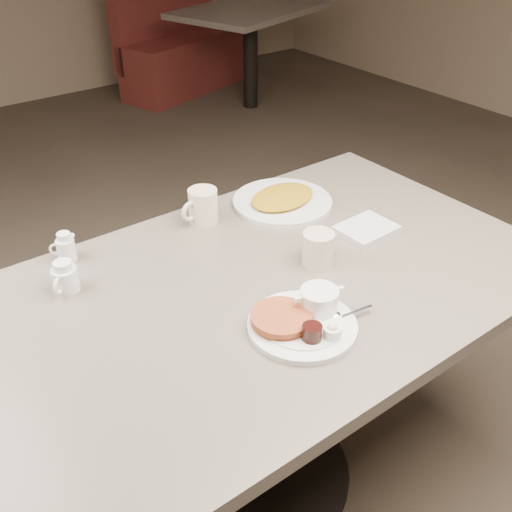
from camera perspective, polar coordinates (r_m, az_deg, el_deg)
room at (r=1.22m, az=0.62°, el=23.04°), size 7.04×8.04×2.84m
diner_table at (r=1.58m, az=0.44°, el=-7.60°), size 1.50×0.90×0.75m
main_plate at (r=1.34m, az=4.52°, el=-5.96°), size 0.32×0.30×0.07m
coffee_mug_near at (r=1.54m, az=6.02°, el=0.81°), size 0.12×0.09×0.09m
napkin at (r=1.71m, az=10.51°, el=2.54°), size 0.16×0.13×0.02m
coffee_mug_far at (r=1.72m, az=-5.16°, el=4.78°), size 0.12×0.09×0.10m
creamer_left at (r=1.51m, az=-17.84°, el=-1.97°), size 0.09×0.08×0.08m
creamer_right at (r=1.62m, az=-17.77°, el=0.76°), size 0.07×0.05×0.08m
hash_plate at (r=1.82m, az=2.54°, el=5.37°), size 0.35×0.35×0.04m
booth_back_right at (r=5.24m, az=-6.84°, el=19.74°), size 1.45×1.58×1.12m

